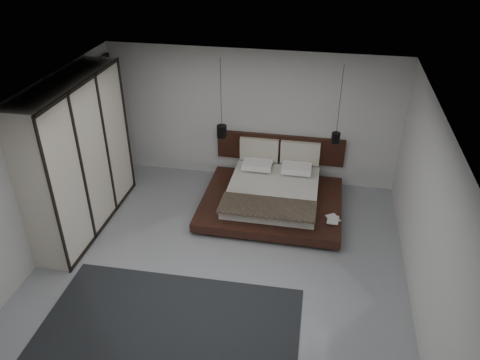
% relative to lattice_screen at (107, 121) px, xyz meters
% --- Properties ---
extents(floor, '(6.00, 6.00, 0.00)m').
position_rel_lattice_screen_xyz_m(floor, '(2.95, -2.45, -1.30)').
color(floor, gray).
rests_on(floor, ground).
extents(ceiling, '(6.00, 6.00, 0.00)m').
position_rel_lattice_screen_xyz_m(ceiling, '(2.95, -2.45, 1.50)').
color(ceiling, white).
rests_on(ceiling, wall_back).
extents(wall_back, '(6.00, 0.00, 6.00)m').
position_rel_lattice_screen_xyz_m(wall_back, '(2.95, 0.55, 0.10)').
color(wall_back, beige).
rests_on(wall_back, floor).
extents(wall_front, '(6.00, 0.00, 6.00)m').
position_rel_lattice_screen_xyz_m(wall_front, '(2.95, -5.45, 0.10)').
color(wall_front, beige).
rests_on(wall_front, floor).
extents(wall_left, '(0.00, 6.00, 6.00)m').
position_rel_lattice_screen_xyz_m(wall_left, '(-0.05, -2.45, 0.10)').
color(wall_left, beige).
rests_on(wall_left, floor).
extents(wall_right, '(0.00, 6.00, 6.00)m').
position_rel_lattice_screen_xyz_m(wall_right, '(5.95, -2.45, 0.10)').
color(wall_right, beige).
rests_on(wall_right, floor).
extents(lattice_screen, '(0.05, 0.90, 2.60)m').
position_rel_lattice_screen_xyz_m(lattice_screen, '(0.00, 0.00, 0.00)').
color(lattice_screen, black).
rests_on(lattice_screen, floor).
extents(bed, '(2.67, 2.35, 1.06)m').
position_rel_lattice_screen_xyz_m(bed, '(3.56, -0.54, -1.02)').
color(bed, black).
rests_on(bed, floor).
extents(book_lower, '(0.30, 0.32, 0.02)m').
position_rel_lattice_screen_xyz_m(book_lower, '(4.65, -1.18, -1.04)').
color(book_lower, '#99724C').
rests_on(book_lower, bed).
extents(book_upper, '(0.22, 0.29, 0.02)m').
position_rel_lattice_screen_xyz_m(book_upper, '(4.64, -1.21, -1.02)').
color(book_upper, '#99724C').
rests_on(book_upper, book_lower).
extents(pendant_left, '(0.19, 0.19, 1.57)m').
position_rel_lattice_screen_xyz_m(pendant_left, '(2.46, -0.13, 0.05)').
color(pendant_left, black).
rests_on(pendant_left, ceiling).
extents(pendant_right, '(0.16, 0.16, 1.50)m').
position_rel_lattice_screen_xyz_m(pendant_right, '(4.65, -0.13, 0.11)').
color(pendant_right, black).
rests_on(pendant_right, ceiling).
extents(wardrobe, '(0.66, 2.80, 2.75)m').
position_rel_lattice_screen_xyz_m(wardrobe, '(0.25, -1.72, 0.08)').
color(wardrobe, beige).
rests_on(wardrobe, floor).
extents(rug, '(3.70, 2.68, 0.02)m').
position_rel_lattice_screen_xyz_m(rug, '(2.54, -4.15, -1.29)').
color(rug, black).
rests_on(rug, floor).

